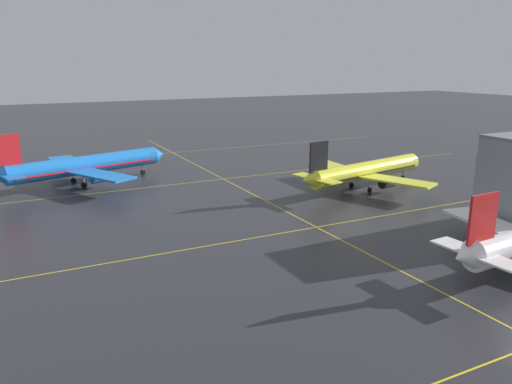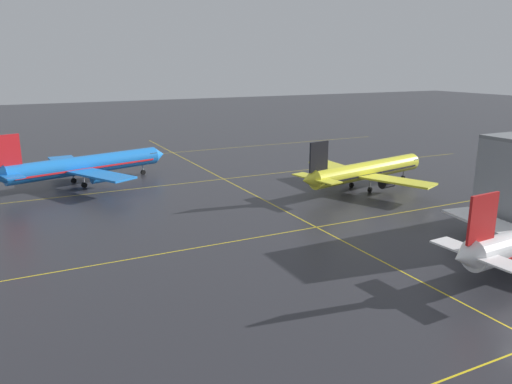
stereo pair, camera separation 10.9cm
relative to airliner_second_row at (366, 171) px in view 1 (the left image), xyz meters
The scene contains 3 objects.
airliner_second_row is the anchor object (origin of this frame).
airliner_third_row 55.98m from the airliner_second_row, 149.49° to the left, with size 36.28×30.93×11.46m.
taxiway_markings 21.84m from the airliner_second_row, behind, with size 135.19×156.49×0.01m.
Camera 1 is at (-39.89, -25.45, 23.96)m, focal length 34.82 mm.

